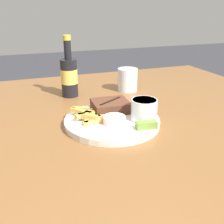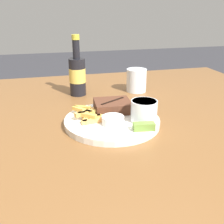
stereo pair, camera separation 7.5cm
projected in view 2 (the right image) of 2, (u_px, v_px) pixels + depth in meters
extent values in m
cube|color=brown|center=(112.00, 130.00, 0.77)|extent=(1.41, 1.23, 0.04)
cylinder|color=brown|center=(194.00, 135.00, 1.55)|extent=(0.06, 0.06, 0.71)
cylinder|color=silver|center=(112.00, 122.00, 0.76)|extent=(0.28, 0.28, 0.01)
cylinder|color=white|center=(112.00, 119.00, 0.76)|extent=(0.28, 0.28, 0.00)
cube|color=#512D1E|center=(113.00, 106.00, 0.81)|extent=(0.12, 0.10, 0.03)
cube|color=black|center=(113.00, 101.00, 0.80)|extent=(0.08, 0.05, 0.00)
cube|color=gold|center=(90.00, 113.00, 0.78)|extent=(0.02, 0.07, 0.01)
cube|color=#ECAE53|center=(94.00, 115.00, 0.77)|extent=(0.04, 0.04, 0.01)
cube|color=#EFB047|center=(82.00, 111.00, 0.77)|extent=(0.05, 0.07, 0.01)
cube|color=gold|center=(87.00, 115.00, 0.74)|extent=(0.05, 0.05, 0.01)
cube|color=#EDB24A|center=(86.00, 113.00, 0.75)|extent=(0.05, 0.02, 0.01)
cube|color=#E6A750|center=(87.00, 118.00, 0.75)|extent=(0.04, 0.07, 0.01)
cube|color=gold|center=(82.00, 108.00, 0.79)|extent=(0.05, 0.03, 0.01)
cube|color=#E2B154|center=(96.00, 117.00, 0.75)|extent=(0.08, 0.02, 0.01)
cube|color=#E8B057|center=(83.00, 113.00, 0.75)|extent=(0.05, 0.03, 0.01)
cube|color=#E8AC55|center=(92.00, 114.00, 0.78)|extent=(0.03, 0.07, 0.01)
cube|color=#EE9E51|center=(93.00, 121.00, 0.72)|extent=(0.07, 0.02, 0.01)
cube|color=#DFB354|center=(97.00, 114.00, 0.77)|extent=(0.01, 0.05, 0.01)
cube|color=gold|center=(85.00, 116.00, 0.76)|extent=(0.01, 0.05, 0.01)
cylinder|color=white|center=(144.00, 111.00, 0.73)|extent=(0.07, 0.07, 0.06)
cylinder|color=beige|center=(144.00, 103.00, 0.72)|extent=(0.07, 0.07, 0.01)
cylinder|color=silver|center=(113.00, 120.00, 0.72)|extent=(0.06, 0.06, 0.02)
cylinder|color=#C67A4C|center=(113.00, 118.00, 0.71)|extent=(0.05, 0.05, 0.01)
cube|color=olive|center=(144.00, 126.00, 0.68)|extent=(0.06, 0.03, 0.02)
cube|color=#B7B7BC|center=(85.00, 123.00, 0.73)|extent=(0.10, 0.03, 0.00)
cube|color=#B7B7BC|center=(108.00, 119.00, 0.75)|extent=(0.03, 0.01, 0.00)
cube|color=#B7B7BC|center=(107.00, 119.00, 0.75)|extent=(0.03, 0.01, 0.00)
cube|color=#B7B7BC|center=(107.00, 118.00, 0.75)|extent=(0.03, 0.01, 0.00)
cube|color=#B7B7BC|center=(102.00, 109.00, 0.82)|extent=(0.05, 0.11, 0.00)
cube|color=black|center=(115.00, 118.00, 0.75)|extent=(0.03, 0.06, 0.01)
cylinder|color=black|center=(77.00, 77.00, 0.99)|extent=(0.06, 0.06, 0.14)
cylinder|color=gold|center=(77.00, 75.00, 0.99)|extent=(0.06, 0.06, 0.05)
cylinder|color=black|center=(76.00, 49.00, 0.95)|extent=(0.03, 0.03, 0.07)
cylinder|color=gold|center=(75.00, 37.00, 0.94)|extent=(0.03, 0.03, 0.02)
cylinder|color=silver|center=(136.00, 80.00, 1.04)|extent=(0.08, 0.08, 0.09)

